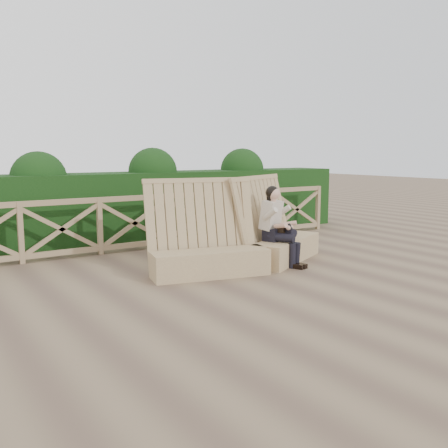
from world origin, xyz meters
TOP-DOWN VIEW (x-y plane):
  - ground at (0.00, 0.00)m, footprint 60.00×60.00m
  - bench at (1.00, 1.07)m, footprint 3.65×1.50m
  - woman at (1.55, 0.96)m, footprint 0.54×0.89m
  - guardrail at (0.00, 3.50)m, footprint 10.10×0.09m
  - hedge at (0.00, 4.70)m, footprint 12.00×1.20m

SIDE VIEW (x-z plane):
  - ground at x=0.00m, z-range 0.00..0.00m
  - bench at x=1.00m, z-range -0.39..1.16m
  - guardrail at x=0.00m, z-range 0.00..1.10m
  - woman at x=1.55m, z-range 0.04..1.41m
  - hedge at x=0.00m, z-range 0.00..1.50m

